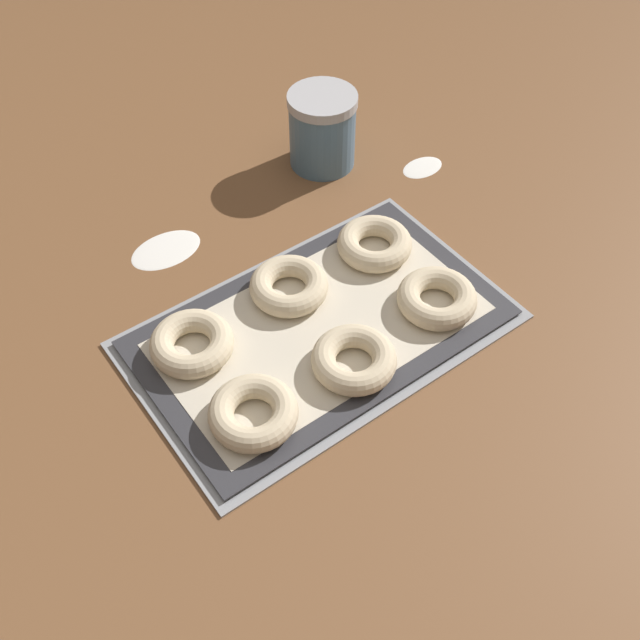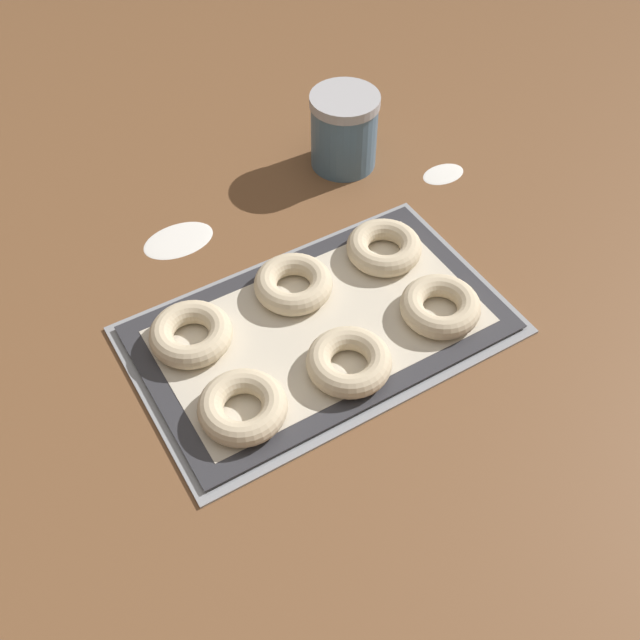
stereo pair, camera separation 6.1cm
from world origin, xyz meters
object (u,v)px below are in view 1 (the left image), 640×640
Objects in this scene: bagel_back_center at (291,285)px; bagel_back_right at (375,244)px; bagel_front_center at (354,359)px; bagel_front_right at (437,298)px; baking_tray at (320,331)px; flour_canister at (322,130)px; bagel_back_left at (192,343)px; bagel_front_left at (253,413)px.

bagel_back_center and bagel_back_right have the same top height.
bagel_front_center is 1.00× the size of bagel_back_right.
bagel_front_right is at bearing 5.92° from bagel_front_center.
flour_canister is (0.23, 0.30, 0.06)m from baking_tray.
bagel_front_right is 0.34m from bagel_back_left.
bagel_front_left is (-0.15, -0.07, 0.02)m from baking_tray.
bagel_front_center is 1.00× the size of bagel_back_center.
bagel_front_center reaches higher than baking_tray.
bagel_front_right is at bearing -101.46° from flour_canister.
bagel_front_left and bagel_back_center have the same top height.
bagel_front_right and bagel_back_center have the same top height.
bagel_back_center is at bearing -134.48° from flour_canister.
flour_canister reaches higher than bagel_front_center.
bagel_front_center is at bearing -3.18° from bagel_front_left.
baking_tray is 4.58× the size of bagel_back_left.
baking_tray is at bearing -94.08° from bagel_back_center.
bagel_front_center is at bearing -93.26° from baking_tray.
bagel_front_center is (-0.00, -0.08, 0.02)m from baking_tray.
bagel_front_left is at bearing -178.48° from bagel_front_right.
flour_canister reaches higher than bagel_back_right.
bagel_front_left is at bearing -154.98° from baking_tray.
flour_canister is at bearing 53.07° from baking_tray.
baking_tray is 0.17m from bagel_front_right.
bagel_front_right is at bearing 1.52° from bagel_front_left.
bagel_front_center is 0.21m from bagel_back_left.
bagel_back_left is 1.00× the size of bagel_back_right.
bagel_back_left is at bearing 92.36° from bagel_front_left.
bagel_back_left reaches higher than baking_tray.
bagel_front_right is at bearing -22.45° from baking_tray.
bagel_front_center is at bearing -136.03° from bagel_back_right.
baking_tray is at bearing 25.02° from bagel_front_left.
baking_tray is 0.08m from bagel_back_center.
bagel_front_left is 0.87× the size of flour_canister.
bagel_front_left and bagel_back_right have the same top height.
bagel_front_left is 1.00× the size of bagel_front_center.
bagel_front_center and bagel_back_left have the same top height.
bagel_back_left is 0.31m from bagel_back_right.
baking_tray is 0.17m from bagel_back_left.
bagel_back_left is (-0.15, 0.15, 0.00)m from bagel_front_center.
bagel_back_left is at bearing -176.61° from bagel_back_center.
bagel_front_right is (0.30, 0.01, 0.00)m from bagel_front_left.
bagel_back_right is 0.24m from flour_canister.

